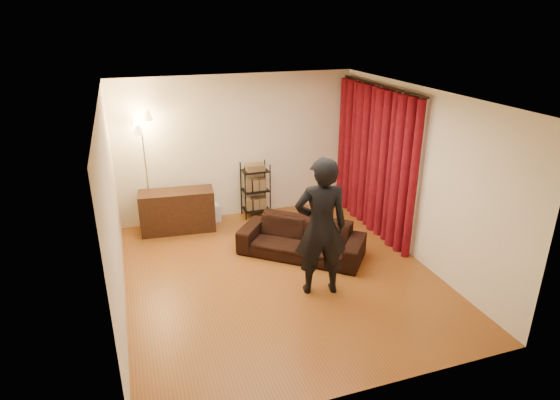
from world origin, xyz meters
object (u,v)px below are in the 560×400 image
object	(u,v)px
person	(321,227)
floor_lamp	(147,175)
media_cabinet	(178,211)
sofa	(301,239)
storage_boxes	(210,213)
wire_shelf	(255,190)

from	to	relation	value
person	floor_lamp	world-z (taller)	floor_lamp
media_cabinet	floor_lamp	world-z (taller)	floor_lamp
sofa	storage_boxes	world-z (taller)	sofa
sofa	wire_shelf	size ratio (longest dim) A/B	1.86
storage_boxes	floor_lamp	xyz separation A→B (m)	(-1.07, -0.10, 0.91)
sofa	person	xyz separation A→B (m)	(-0.14, -1.07, 0.70)
person	storage_boxes	world-z (taller)	person
person	storage_boxes	distance (m)	3.17
sofa	media_cabinet	bearing A→B (deg)	177.17
media_cabinet	floor_lamp	xyz separation A→B (m)	(-0.46, 0.13, 0.69)
media_cabinet	storage_boxes	distance (m)	0.69
person	media_cabinet	size ratio (longest dim) A/B	1.52
sofa	person	bearing A→B (deg)	-58.14
person	storage_boxes	size ratio (longest dim) A/B	5.21
storage_boxes	person	bearing A→B (deg)	-70.34
media_cabinet	floor_lamp	size ratio (longest dim) A/B	0.61
storage_boxes	wire_shelf	xyz separation A→B (m)	(0.90, -0.03, 0.38)
wire_shelf	media_cabinet	bearing A→B (deg)	179.70
wire_shelf	storage_boxes	bearing A→B (deg)	170.45
storage_boxes	wire_shelf	bearing A→B (deg)	-2.22
person	floor_lamp	size ratio (longest dim) A/B	0.93
sofa	person	size ratio (longest dim) A/B	1.00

